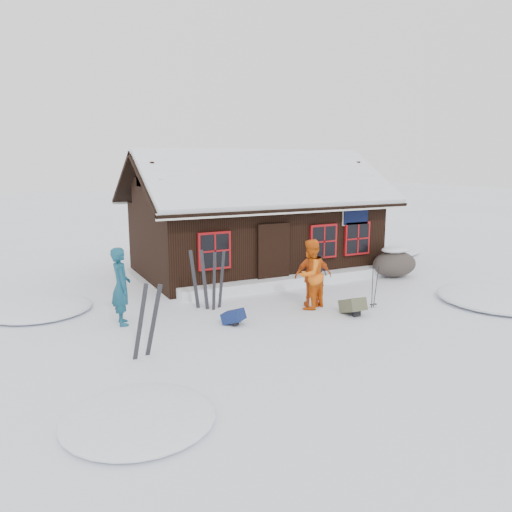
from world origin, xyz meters
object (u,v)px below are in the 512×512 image
object	(u,v)px
backpack_olive	(353,308)
ski_pair_left	(147,321)
skier_crouched	(319,270)
boulder	(394,263)
skier_orange_right	(313,276)
backpack_blue	(233,319)
ski_poles	(374,287)
skier_orange_left	(310,274)
skier_teal	(121,286)

from	to	relation	value
backpack_olive	ski_pair_left	bearing A→B (deg)	-173.56
skier_crouched	boulder	world-z (taller)	skier_crouched
skier_orange_right	backpack_blue	xyz separation A→B (m)	(-2.59, -0.41, -0.74)
ski_pair_left	ski_poles	xyz separation A→B (m)	(6.49, 0.68, -0.19)
ski_pair_left	boulder	bearing A→B (deg)	28.17
ski_poles	skier_orange_right	bearing A→B (deg)	151.51
boulder	ski_pair_left	size ratio (longest dim) A/B	1.02
backpack_blue	skier_orange_right	bearing A→B (deg)	-27.92
ski_poles	skier_crouched	bearing A→B (deg)	89.65
skier_crouched	ski_pair_left	size ratio (longest dim) A/B	0.63
skier_orange_left	backpack_olive	size ratio (longest dim) A/B	3.04
ski_pair_left	ski_poles	distance (m)	6.53
skier_crouched	ski_pair_left	distance (m)	7.35
ski_pair_left	backpack_olive	size ratio (longest dim) A/B	2.53
skier_teal	backpack_olive	distance (m)	5.96
skier_crouched	ski_pair_left	xyz separation A→B (m)	(-6.50, -3.41, 0.25)
skier_orange_left	backpack_blue	bearing A→B (deg)	-17.03
skier_teal	ski_poles	distance (m)	6.73
boulder	ski_pair_left	bearing A→B (deg)	-161.04
backpack_olive	skier_teal	bearing A→B (deg)	163.10
skier_teal	skier_orange_left	world-z (taller)	skier_teal
skier_orange_right	skier_crouched	size ratio (longest dim) A/B	1.73
boulder	backpack_olive	bearing A→B (deg)	-144.24
skier_orange_right	skier_orange_left	bearing A→B (deg)	50.07
skier_teal	skier_crouched	distance (m)	6.63
skier_orange_right	backpack_olive	distance (m)	1.41
skier_orange_left	backpack_blue	size ratio (longest dim) A/B	3.80
skier_teal	ski_pair_left	world-z (taller)	skier_teal
skier_teal	backpack_olive	xyz separation A→B (m)	(5.57, -1.95, -0.80)
ski_poles	backpack_blue	xyz separation A→B (m)	(-4.07, 0.40, -0.43)
backpack_blue	skier_crouched	bearing A→B (deg)	-7.07
ski_pair_left	skier_orange_right	bearing A→B (deg)	25.68
skier_teal	backpack_blue	bearing A→B (deg)	-113.97
skier_teal	skier_orange_right	world-z (taller)	skier_teal
skier_crouched	backpack_blue	distance (m)	4.72
ski_pair_left	ski_poles	size ratio (longest dim) A/B	1.32
boulder	ski_poles	xyz separation A→B (m)	(-3.08, -2.61, 0.08)
skier_orange_left	ski_poles	distance (m)	1.82
skier_teal	ski_pair_left	xyz separation A→B (m)	(0.02, -2.34, -0.21)
boulder	ski_poles	size ratio (longest dim) A/B	1.35
boulder	ski_pair_left	world-z (taller)	ski_pair_left
backpack_olive	skier_crouched	bearing A→B (deg)	74.81
skier_teal	backpack_olive	size ratio (longest dim) A/B	3.08
skier_orange_right	backpack_blue	bearing A→B (deg)	27.71
skier_orange_right	ski_poles	xyz separation A→B (m)	(1.48, -0.80, -0.31)
ski_poles	skier_orange_left	bearing A→B (deg)	156.43
boulder	ski_pair_left	distance (m)	10.12
skier_crouched	ski_pair_left	bearing A→B (deg)	-147.69
skier_crouched	ski_poles	xyz separation A→B (m)	(-0.02, -2.74, 0.06)
skier_orange_right	boulder	distance (m)	4.92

